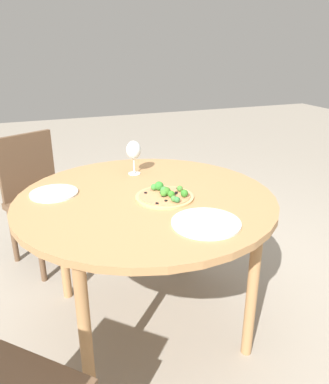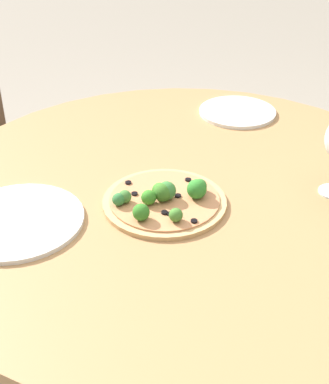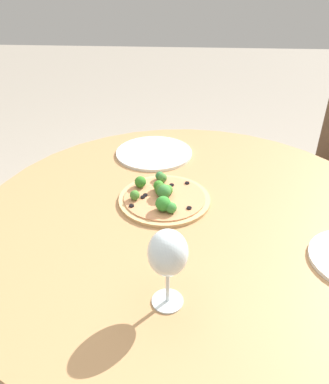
{
  "view_description": "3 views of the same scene",
  "coord_description": "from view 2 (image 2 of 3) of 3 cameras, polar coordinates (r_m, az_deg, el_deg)",
  "views": [
    {
      "loc": [
        0.49,
        1.52,
        1.38
      ],
      "look_at": [
        -0.07,
        0.06,
        0.75
      ],
      "focal_mm": 35.0,
      "sensor_mm": 36.0,
      "label": 1
    },
    {
      "loc": [
        -1.03,
        0.09,
        1.36
      ],
      "look_at": [
        -0.07,
        0.06,
        0.75
      ],
      "focal_mm": 50.0,
      "sensor_mm": 36.0,
      "label": 2
    },
    {
      "loc": [
        -0.01,
        -0.85,
        1.32
      ],
      "look_at": [
        -0.07,
        0.06,
        0.75
      ],
      "focal_mm": 35.0,
      "sensor_mm": 36.0,
      "label": 3
    }
  ],
  "objects": [
    {
      "name": "dining_table",
      "position": [
        1.25,
        2.45,
        -1.83
      ],
      "size": [
        1.2,
        1.2,
        0.72
      ],
      "color": "#A87A4C",
      "rests_on": "ground_plane"
    },
    {
      "name": "plate_far",
      "position": [
        1.13,
        -15.45,
        -2.96
      ],
      "size": [
        0.27,
        0.27,
        0.01
      ],
      "color": "silver",
      "rests_on": "dining_table"
    },
    {
      "name": "pizza",
      "position": [
        1.14,
        0.03,
        -0.78
      ],
      "size": [
        0.27,
        0.27,
        0.06
      ],
      "color": "tan",
      "rests_on": "dining_table"
    },
    {
      "name": "plate_near",
      "position": [
        1.58,
        7.78,
        8.48
      ],
      "size": [
        0.22,
        0.22,
        0.01
      ],
      "color": "silver",
      "rests_on": "dining_table"
    }
  ]
}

